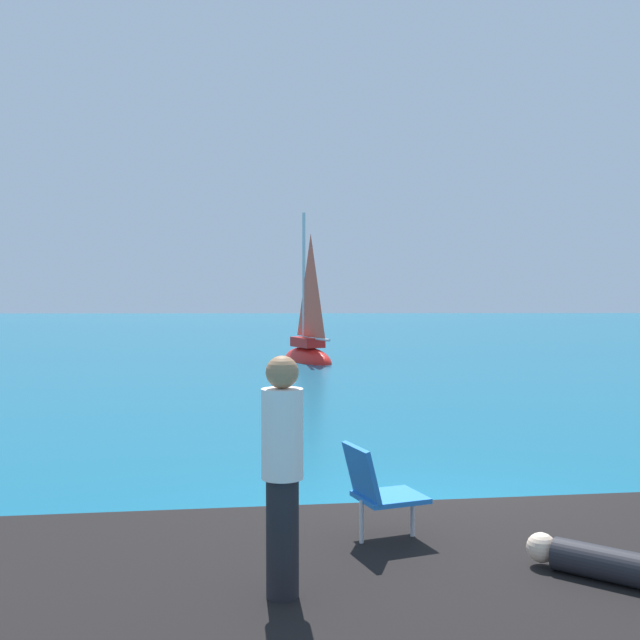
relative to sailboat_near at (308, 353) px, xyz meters
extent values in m
plane|color=#0F5675|center=(1.28, -19.66, -0.34)|extent=(160.00, 160.00, 0.00)
cube|color=black|center=(0.95, -23.14, -0.01)|extent=(8.41, 4.49, 0.66)
cube|color=black|center=(1.73, -21.16, -0.34)|extent=(1.21, 1.15, 0.62)
cube|color=black|center=(3.17, -20.86, -0.34)|extent=(1.79, 1.99, 1.24)
ellipsoid|color=red|center=(-0.01, 0.02, -0.34)|extent=(2.47, 3.42, 1.12)
cube|color=red|center=(-0.01, 0.02, 0.41)|extent=(1.34, 1.63, 0.37)
cylinder|color=#B7B7BC|center=(-0.15, 0.29, 2.78)|extent=(0.12, 0.12, 5.10)
cylinder|color=#B2B2B7|center=(0.31, -0.62, 0.58)|extent=(1.00, 1.87, 0.10)
pyramid|color=#DB4C38|center=(0.11, -0.22, 2.57)|extent=(0.79, 1.49, 3.88)
cylinder|color=black|center=(2.05, -23.43, 0.45)|extent=(0.85, 0.75, 0.24)
sphere|color=beige|center=(1.62, -23.09, 0.47)|extent=(0.22, 0.22, 0.22)
cylinder|color=black|center=(-0.29, -23.61, 0.73)|extent=(0.22, 0.22, 0.80)
cylinder|color=white|center=(-0.29, -23.61, 1.43)|extent=(0.28, 0.28, 0.60)
sphere|color=#9E704C|center=(-0.29, -23.61, 1.84)|extent=(0.22, 0.22, 0.22)
cube|color=blue|center=(0.56, -22.46, 0.68)|extent=(0.65, 0.63, 0.04)
cube|color=blue|center=(0.32, -22.55, 0.90)|extent=(0.31, 0.50, 0.45)
cylinder|color=silver|center=(0.76, -22.39, 0.50)|extent=(0.04, 0.04, 0.35)
cylinder|color=silver|center=(0.32, -22.55, 0.50)|extent=(0.04, 0.04, 0.35)
camera|label=1|loc=(-0.15, -28.60, 2.38)|focal=42.49mm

